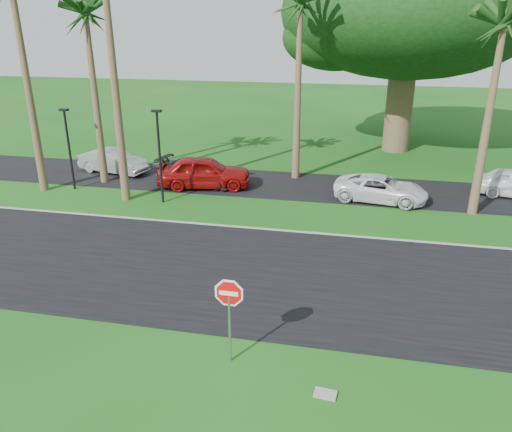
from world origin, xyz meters
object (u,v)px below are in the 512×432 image
Objects in this scene: stop_sign_near at (229,304)px; car_dark at (198,172)px; car_silver at (113,161)px; car_minivan at (381,189)px; car_red at (204,172)px.

car_dark is at bearing 111.05° from stop_sign_near.
car_silver is 15.66m from car_minivan.
car_red is (6.17, -1.56, 0.16)m from car_silver.
car_dark is at bearing 93.71° from car_minivan.
car_minivan is (15.54, -1.87, -0.06)m from car_silver.
car_minivan is at bearing -103.84° from car_red.
car_red reaches higher than car_minivan.
car_silver is at bearing 91.34° from car_dark.
car_red is 9.38m from car_minivan.
stop_sign_near is at bearing -172.10° from car_red.
car_dark is 9.96m from car_minivan.
car_dark is at bearing -87.97° from car_silver.
stop_sign_near is 15.13m from car_red.
stop_sign_near is 14.58m from car_minivan.
car_silver reaches higher than car_minivan.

